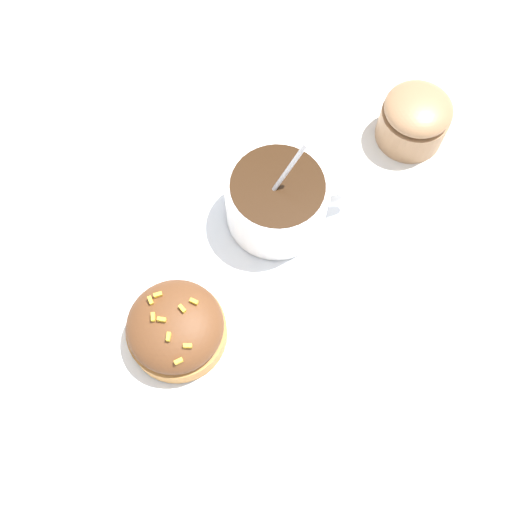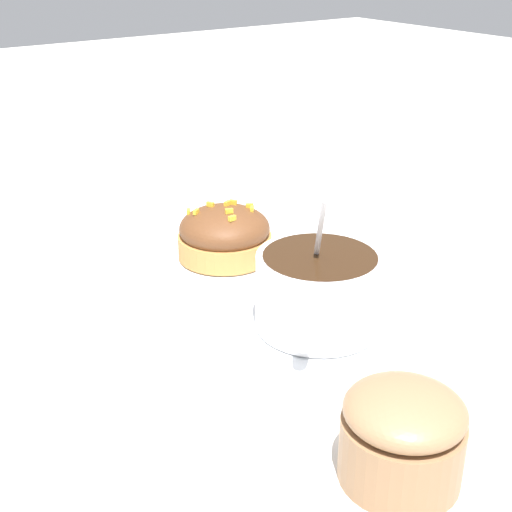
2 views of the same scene
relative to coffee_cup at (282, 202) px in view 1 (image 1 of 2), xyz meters
name	(u,v)px [view 1 (image 1 of 2)]	position (x,y,z in m)	size (l,w,h in m)	color
ground_plane	(235,277)	(0.08, -0.01, -0.04)	(3.00, 3.00, 0.00)	silver
paper_napkin	(235,277)	(0.08, -0.01, -0.03)	(0.33, 0.32, 0.00)	white
coffee_cup	(282,202)	(0.00, 0.00, 0.00)	(0.10, 0.10, 0.11)	white
frosted_pastry	(176,328)	(0.15, -0.02, -0.01)	(0.09, 0.09, 0.05)	#C18442
sugar_bowl	(415,119)	(-0.15, 0.06, -0.01)	(0.07, 0.07, 0.06)	#99704C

